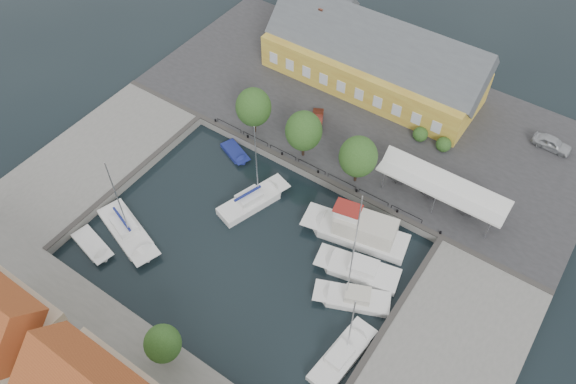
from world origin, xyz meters
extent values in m
plane|color=black|center=(0.00, 0.00, 0.00)|extent=(140.00, 140.00, 0.00)
cube|color=#2D2D30|center=(0.00, 23.00, 0.50)|extent=(56.00, 26.00, 1.00)
cube|color=slate|center=(-22.00, -2.00, 0.50)|extent=(12.00, 24.00, 1.00)
cube|color=slate|center=(22.00, -2.00, 0.50)|extent=(12.00, 24.00, 1.00)
cube|color=#383533|center=(0.00, 10.30, 1.06)|extent=(56.00, 0.60, 0.12)
cube|color=#383533|center=(-16.30, -2.00, 1.06)|extent=(0.60, 24.00, 0.12)
cube|color=#383533|center=(16.30, -2.00, 1.06)|extent=(0.60, 24.00, 0.12)
cylinder|color=black|center=(-14.00, 10.60, 1.20)|extent=(0.24, 0.24, 0.40)
cylinder|color=black|center=(-9.00, 10.60, 1.20)|extent=(0.24, 0.24, 0.40)
cylinder|color=black|center=(-4.00, 10.60, 1.20)|extent=(0.24, 0.24, 0.40)
cylinder|color=black|center=(1.00, 10.60, 1.20)|extent=(0.24, 0.24, 0.40)
cylinder|color=black|center=(6.00, 10.60, 1.20)|extent=(0.24, 0.24, 0.40)
cylinder|color=black|center=(11.00, 10.60, 1.20)|extent=(0.24, 0.24, 0.40)
cylinder|color=black|center=(16.00, 10.60, 1.20)|extent=(0.24, 0.24, 0.40)
cube|color=gold|center=(-2.00, 28.00, 3.25)|extent=(28.00, 10.00, 4.50)
cube|color=#474C51|center=(-2.00, 28.00, 6.75)|extent=(28.56, 7.60, 7.60)
cube|color=gold|center=(-12.00, 34.00, 2.75)|extent=(6.00, 6.00, 3.50)
cube|color=brown|center=(-10.00, 28.00, 8.60)|extent=(0.60, 0.60, 1.20)
cube|color=silver|center=(14.00, 14.50, 3.70)|extent=(14.00, 4.00, 0.25)
cylinder|color=silver|center=(8.00, 12.70, 2.35)|extent=(0.10, 0.10, 2.70)
cylinder|color=silver|center=(8.00, 16.30, 2.35)|extent=(0.10, 0.10, 2.70)
cylinder|color=silver|center=(14.00, 12.70, 2.35)|extent=(0.10, 0.10, 2.70)
cylinder|color=silver|center=(14.00, 16.30, 2.35)|extent=(0.10, 0.10, 2.70)
cylinder|color=silver|center=(20.00, 12.70, 2.35)|extent=(0.10, 0.10, 2.70)
cylinder|color=silver|center=(20.00, 16.30, 2.35)|extent=(0.10, 0.10, 2.70)
cylinder|color=black|center=(-9.00, 12.00, 2.05)|extent=(0.30, 0.30, 2.10)
ellipsoid|color=#264D1B|center=(-9.00, 12.00, 4.88)|extent=(4.20, 4.20, 4.83)
cylinder|color=black|center=(-2.00, 12.00, 2.05)|extent=(0.30, 0.30, 2.10)
ellipsoid|color=#264D1B|center=(-2.00, 12.00, 4.88)|extent=(4.20, 4.20, 4.83)
cylinder|color=black|center=(5.00, 12.00, 2.05)|extent=(0.30, 0.30, 2.10)
ellipsoid|color=#264D1B|center=(5.00, 12.00, 4.88)|extent=(4.20, 4.20, 4.83)
imported|color=#B6BABE|center=(21.44, 29.53, 1.77)|extent=(4.53, 1.90, 1.53)
imported|color=#581C14|center=(-3.52, 17.45, 1.62)|extent=(2.93, 3.95, 1.24)
cube|color=white|center=(-3.16, 2.92, 0.15)|extent=(4.55, 7.31, 1.50)
cube|color=white|center=(-2.89, 3.73, 0.94)|extent=(4.87, 8.59, 0.08)
cube|color=white|center=(-3.10, 3.08, 1.40)|extent=(2.51, 3.15, 0.90)
cylinder|color=silver|center=(-2.74, 4.22, 6.04)|extent=(0.12, 0.12, 10.28)
cube|color=navy|center=(-3.16, 2.92, 2.15)|extent=(1.26, 3.33, 0.22)
cube|color=white|center=(9.47, 6.23, 0.10)|extent=(9.65, 5.16, 1.80)
cube|color=white|center=(8.35, 6.00, 1.04)|extent=(11.42, 5.38, 0.08)
cube|color=beige|center=(9.47, 6.23, 2.10)|extent=(6.75, 4.09, 2.20)
cube|color=white|center=(7.45, 5.82, 3.50)|extent=(2.84, 2.35, 1.20)
cube|color=maroon|center=(7.45, 5.82, 4.15)|extent=(3.08, 2.49, 0.10)
cube|color=white|center=(11.64, 2.57, 0.05)|extent=(7.39, 4.32, 1.30)
cube|color=white|center=(10.80, 2.39, 0.74)|extent=(8.72, 4.50, 0.08)
cube|color=white|center=(11.47, 2.53, 1.20)|extent=(3.13, 2.53, 0.90)
cylinder|color=silver|center=(10.29, 2.28, 6.12)|extent=(0.12, 0.12, 10.83)
cube|color=white|center=(12.73, -0.52, 0.05)|extent=(6.54, 4.64, 1.30)
cube|color=white|center=(12.04, -0.81, 0.74)|extent=(7.61, 5.01, 0.08)
cube|color=beige|center=(12.59, -0.57, 1.20)|extent=(2.89, 2.51, 0.90)
cylinder|color=silver|center=(11.62, -0.98, 5.23)|extent=(0.12, 0.12, 9.05)
cube|color=white|center=(14.31, -6.89, 0.05)|extent=(3.07, 6.41, 1.30)
cube|color=white|center=(14.39, -6.12, 0.74)|extent=(3.10, 7.63, 0.08)
cube|color=white|center=(14.32, -6.74, 1.20)|extent=(1.91, 2.63, 0.90)
cylinder|color=silver|center=(14.43, -5.66, 5.03)|extent=(0.12, 0.12, 8.65)
cube|color=white|center=(-11.96, -7.15, 0.05)|extent=(8.08, 5.08, 1.30)
cube|color=white|center=(-11.06, -7.44, 0.74)|extent=(9.49, 5.44, 0.08)
cube|color=white|center=(-11.78, -7.20, 1.20)|extent=(3.48, 2.80, 0.90)
cylinder|color=silver|center=(-10.52, -7.61, 6.26)|extent=(0.12, 0.12, 11.12)
cube|color=navy|center=(-11.96, -7.15, 1.95)|extent=(3.66, 1.38, 0.22)
cube|color=white|center=(-13.65, -10.53, 0.05)|extent=(4.71, 2.93, 0.90)
cube|color=white|center=(-13.11, -10.64, 0.54)|extent=(5.54, 3.03, 0.08)
cube|color=navy|center=(-9.58, 8.51, 0.05)|extent=(3.96, 2.98, 0.80)
cube|color=navy|center=(-9.17, 8.34, 0.49)|extent=(4.59, 3.19, 0.08)
cube|color=brown|center=(1.00, -23.00, 11.40)|extent=(0.70, 0.70, 1.00)
camera|label=1|loc=(22.32, -26.45, 48.38)|focal=35.00mm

